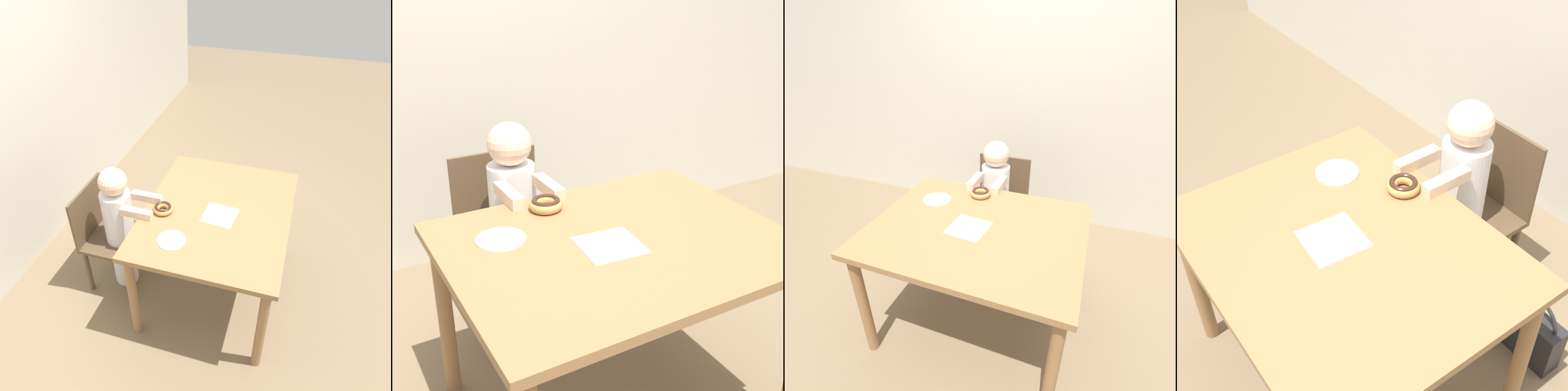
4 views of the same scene
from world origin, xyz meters
The scene contains 9 objects.
ground_plane centered at (0.00, 0.00, 0.00)m, with size 12.00×12.00×0.00m, color #7A664C.
wall_back centered at (0.00, 1.51, 1.25)m, with size 8.00×0.05×2.50m.
dining_table centered at (0.00, 0.00, 0.65)m, with size 1.16×0.93×0.75m.
chair centered at (-0.11, 0.78, 0.43)m, with size 0.42×0.38×0.82m.
child_figure centered at (-0.11, 0.67, 0.54)m, with size 0.23×0.40×1.02m.
donut centered at (-0.11, 0.34, 0.78)m, with size 0.13×0.13×0.05m.
napkin centered at (-0.04, -0.02, 0.75)m, with size 0.22×0.22×0.00m.
handbag centered at (0.37, 0.67, 0.13)m, with size 0.30×0.11×0.36m.
plate centered at (-0.35, 0.20, 0.75)m, with size 0.17×0.17×0.01m.
Camera 3 is at (0.51, -1.29, 1.71)m, focal length 28.00 mm.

